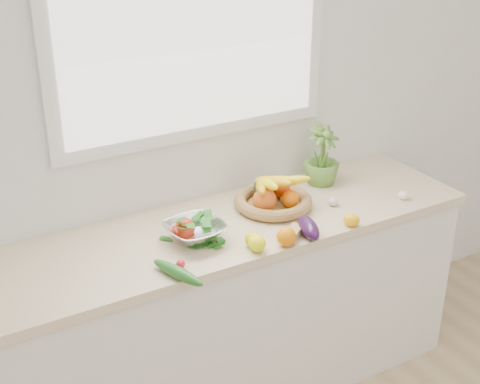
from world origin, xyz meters
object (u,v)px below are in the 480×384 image
cucumber (178,273)px  colander_with_spinach (195,227)px  potted_herb (322,157)px  eggplant (309,228)px  apple (184,228)px  fruit_basket (273,197)px

cucumber → colander_with_spinach: colander_with_spinach is taller
potted_herb → eggplant: bearing=-131.7°
eggplant → colander_with_spinach: 0.47m
apple → colander_with_spinach: size_ratio=0.35×
eggplant → colander_with_spinach: colander_with_spinach is taller
apple → eggplant: 0.52m
fruit_basket → colander_with_spinach: size_ratio=1.59×
fruit_basket → cucumber: bearing=-152.8°
eggplant → potted_herb: bearing=48.3°
eggplant → fruit_basket: 0.30m
apple → fruit_basket: 0.47m
cucumber → colander_with_spinach: size_ratio=1.00×
apple → potted_herb: potted_herb is taller
apple → potted_herb: 0.84m
cucumber → fruit_basket: size_ratio=0.63×
cucumber → fruit_basket: 0.70m
apple → colander_with_spinach: bearing=-57.3°
fruit_basket → colander_with_spinach: fruit_basket is taller
eggplant → potted_herb: potted_herb is taller
potted_herb → colander_with_spinach: bearing=-165.1°
apple → eggplant: size_ratio=0.48×
potted_herb → cucumber: bearing=-156.2°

